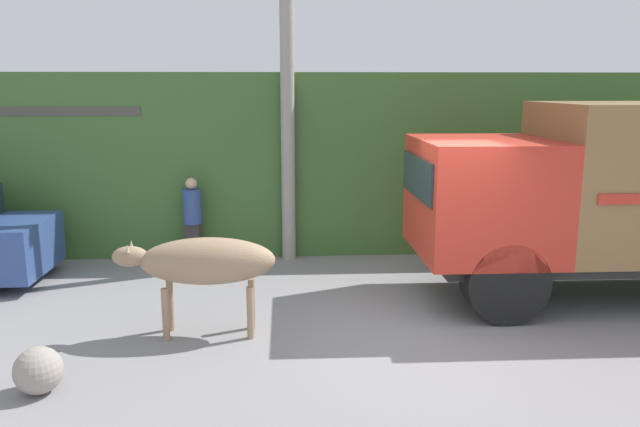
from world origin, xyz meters
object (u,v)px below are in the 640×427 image
Objects in this scene: cargo_truck at (640,190)px; roadside_rock at (38,370)px; brown_cow at (204,262)px; pedestrian_on_hill at (193,217)px; utility_pole at (287,73)px.

cargo_truck is 12.61× the size of roadside_rock.
roadside_rock is at bearing -136.70° from brown_cow.
roadside_rock is (-0.92, -4.97, -0.60)m from pedestrian_on_hill.
utility_pole is (1.10, 3.60, 2.43)m from brown_cow.
cargo_truck is at bearing -25.66° from utility_pole.
roadside_rock is at bearing 93.47° from pedestrian_on_hill.
cargo_truck is at bearing 18.32° from roadside_rock.
pedestrian_on_hill reaches higher than roadside_rock.
cargo_truck is 8.42m from roadside_rock.
cargo_truck reaches higher than roadside_rock.
brown_cow is at bearing 114.59° from pedestrian_on_hill.
utility_pole is at bearing 72.47° from brown_cow.
pedestrian_on_hill is 3.10× the size of roadside_rock.
pedestrian_on_hill is at bearing 100.08° from brown_cow.
utility_pole is 13.05× the size of roadside_rock.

